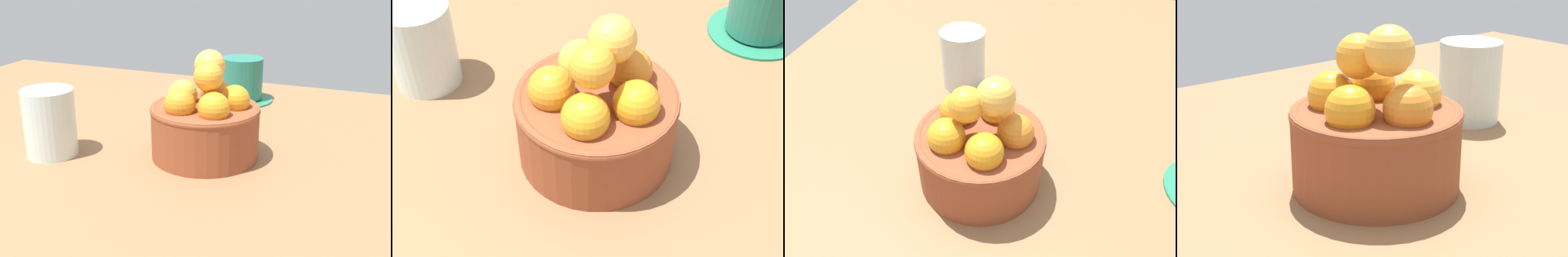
% 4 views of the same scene
% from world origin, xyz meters
% --- Properties ---
extents(ground_plane, '(1.32, 0.83, 0.04)m').
position_xyz_m(ground_plane, '(0.00, 0.00, -0.02)').
color(ground_plane, brown).
extents(terracotta_bowl, '(0.15, 0.15, 0.14)m').
position_xyz_m(terracotta_bowl, '(0.00, 0.00, 0.05)').
color(terracotta_bowl, brown).
rests_on(terracotta_bowl, ground_plane).
extents(coffee_cup, '(0.12, 0.12, 0.08)m').
position_xyz_m(coffee_cup, '(-0.03, 0.28, 0.04)').
color(coffee_cup, '#267756').
rests_on(coffee_cup, ground_plane).
extents(water_glass, '(0.07, 0.07, 0.09)m').
position_xyz_m(water_glass, '(-0.20, -0.07, 0.05)').
color(water_glass, silver).
rests_on(water_glass, ground_plane).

